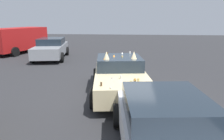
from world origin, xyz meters
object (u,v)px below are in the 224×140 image
object	(u,v)px
art_car_decorated	(120,75)
parked_sedan_far_right	(51,48)
parked_van_behind_left	(19,39)
parked_sedan_near_right	(166,130)

from	to	relation	value
art_car_decorated	parked_sedan_far_right	xyz separation A→B (m)	(6.46, 5.29, 0.06)
art_car_decorated	parked_sedan_far_right	bearing A→B (deg)	-148.85
parked_van_behind_left	parked_sedan_near_right	world-z (taller)	parked_van_behind_left
art_car_decorated	parked_sedan_near_right	distance (m)	4.00
art_car_decorated	parked_sedan_near_right	size ratio (longest dim) A/B	0.99
parked_sedan_near_right	parked_sedan_far_right	bearing A→B (deg)	-155.15
parked_sedan_far_right	art_car_decorated	bearing A→B (deg)	28.59
parked_van_behind_left	parked_sedan_far_right	world-z (taller)	parked_van_behind_left
parked_van_behind_left	parked_sedan_near_right	bearing A→B (deg)	-127.42
parked_sedan_near_right	parked_van_behind_left	bearing A→B (deg)	-148.29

